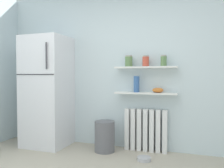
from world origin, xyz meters
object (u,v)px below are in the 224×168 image
Objects in this scene: storage_jar_1 at (146,61)px; shelf_bowl at (158,90)px; storage_jar_0 at (129,61)px; refrigerator at (47,91)px; vase at (137,84)px; trash_bin at (105,136)px; storage_jar_2 at (164,61)px; pet_food_bowl at (144,159)px; radiator at (146,130)px.

storage_jar_1 reaches higher than shelf_bowl.
refrigerator is at bearing -171.14° from storage_jar_0.
storage_jar_0 is at bearing 180.00° from vase.
storage_jar_0 is at bearing 32.33° from trash_bin.
storage_jar_2 reaches higher than pet_food_bowl.
storage_jar_2 is 0.67× the size of vase.
refrigerator reaches higher than trash_bin.
shelf_bowl is 1.02m from pet_food_bowl.
storage_jar_1 is at bearing 0.00° from storage_jar_0.
refrigerator is 1.82m from shelf_bowl.
refrigerator reaches higher than storage_jar_1.
vase is at bearing 8.12° from refrigerator.
trash_bin is at bearing -147.67° from storage_jar_0.
trash_bin is (-0.86, -0.21, -1.16)m from storage_jar_2.
vase is (1.48, 0.21, 0.13)m from refrigerator.
storage_jar_2 is 0.99× the size of shelf_bowl.
storage_jar_0 is at bearing 180.00° from storage_jar_2.
storage_jar_2 is 0.36× the size of trash_bin.
vase reaches higher than trash_bin.
refrigerator reaches higher than pet_food_bowl.
storage_jar_1 is (-0.00, -0.03, 1.07)m from radiator.
vase is 0.53× the size of trash_bin.
trash_bin is 0.71m from pet_food_bowl.
shelf_bowl is at bearing -9.18° from radiator.
storage_jar_0 is at bearing 129.73° from pet_food_bowl.
trash_bin is at bearing -158.34° from radiator.
refrigerator is at bearing -179.71° from trash_bin.
shelf_bowl is at bearing 6.66° from refrigerator.
vase reaches higher than shelf_bowl.
pet_food_bowl is at bearing -62.88° from vase.
refrigerator is 1.71m from storage_jar_1.
radiator is 0.66m from shelf_bowl.
storage_jar_0 reaches higher than radiator.
storage_jar_0 is at bearing -173.63° from radiator.
trash_bin is at bearing 163.91° from pet_food_bowl.
storage_jar_1 is at bearing 180.00° from storage_jar_2.
radiator is at bearing 173.63° from storage_jar_2.
shelf_bowl is 1.08m from trash_bin.
shelf_bowl reaches higher than pet_food_bowl.
storage_jar_2 is at bearing -0.00° from shelf_bowl.
pet_food_bowl is at bearing -6.22° from refrigerator.
shelf_bowl is 0.88× the size of pet_food_bowl.
pet_food_bowl is (0.06, -0.39, -1.37)m from storage_jar_1.
vase is at bearing 180.00° from shelf_bowl.
storage_jar_1 is 0.27m from storage_jar_2.
storage_jar_1 is at bearing 19.12° from trash_bin.
refrigerator is at bearing -171.88° from vase.
vase is 0.95m from trash_bin.
storage_jar_0 is 1.06× the size of storage_jar_2.
pet_food_bowl is (1.68, -0.18, -0.88)m from refrigerator.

